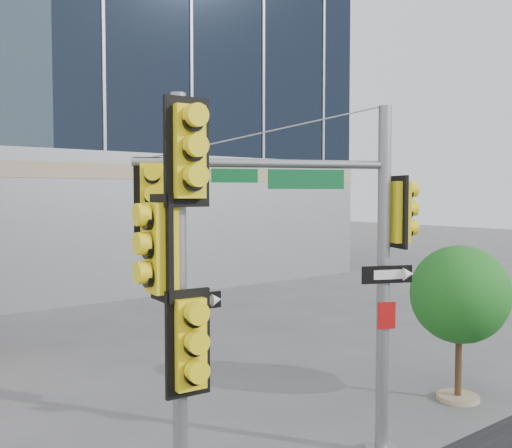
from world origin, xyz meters
TOP-DOWN VIEW (x-y plane):
  - ground at (0.00, 0.00)m, footprint 120.00×120.00m
  - main_signal_pole at (-0.76, -1.08)m, footprint 4.15×2.16m
  - secondary_signal_pole at (-3.40, -1.07)m, footprint 0.97×0.77m
  - street_tree at (3.42, -0.85)m, footprint 2.08×2.03m

SIDE VIEW (x-z plane):
  - ground at x=0.00m, z-range 0.00..0.00m
  - street_tree at x=3.42m, z-range 0.51..3.75m
  - secondary_signal_pole at x=-3.40m, z-range 0.49..6.11m
  - main_signal_pole at x=-0.76m, z-range 0.68..6.40m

